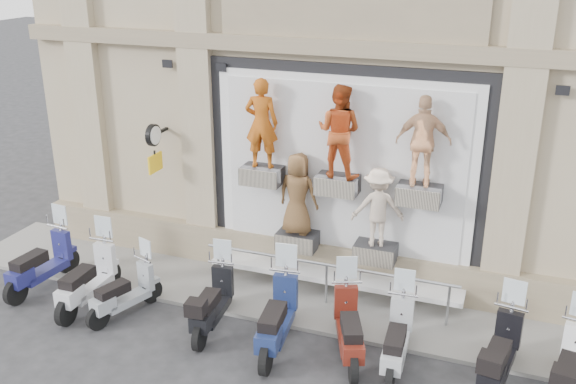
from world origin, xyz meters
name	(u,v)px	position (x,y,z in m)	size (l,w,h in m)	color
ground	(290,364)	(0.00, 0.00, 0.00)	(90.00, 90.00, 0.00)	#29292C
sidewalk	(327,302)	(0.00, 2.10, 0.04)	(16.00, 2.20, 0.08)	gray
shop_vitrine	(342,177)	(0.05, 2.75, 2.43)	(5.60, 0.86, 4.30)	black
guard_rail	(326,285)	(0.00, 2.00, 0.47)	(5.06, 0.10, 0.93)	#9EA0A5
clock_sign_bracket	(154,142)	(-3.90, 2.47, 2.80)	(0.10, 0.80, 1.02)	black
scooter_a	(40,253)	(-5.63, 0.68, 0.80)	(0.57, 1.97, 1.60)	navy
scooter_b	(87,268)	(-4.31, 0.43, 0.81)	(0.58, 2.00, 1.62)	silver
scooter_c	(124,283)	(-3.46, 0.37, 0.69)	(0.50, 1.71, 1.39)	gray
scooter_d	(212,292)	(-1.70, 0.54, 0.76)	(0.54, 1.87, 1.52)	black
scooter_e	(277,305)	(-0.39, 0.39, 0.84)	(0.60, 2.07, 1.68)	#16234F
scooter_f	(350,316)	(0.84, 0.57, 0.79)	(0.56, 1.94, 1.57)	#5D1910
scooter_g	(398,328)	(1.66, 0.55, 0.76)	(0.54, 1.87, 1.52)	#A5A9AC
scooter_h	(501,343)	(3.26, 0.63, 0.80)	(0.57, 1.96, 1.59)	black
scooter_i	(571,357)	(4.27, 0.66, 0.77)	(0.55, 1.90, 1.54)	white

